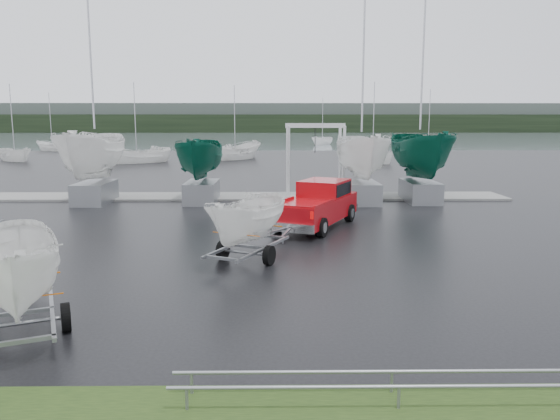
{
  "coord_description": "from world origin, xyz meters",
  "views": [
    {
      "loc": [
        2.11,
        -17.39,
        4.32
      ],
      "look_at": [
        2.34,
        1.41,
        1.2
      ],
      "focal_mm": 35.0,
      "sensor_mm": 36.0,
      "label": 1
    }
  ],
  "objects_px": {
    "boat_hoist": "(315,150)",
    "pickup_truck": "(319,203)",
    "trailer_hitched": "(248,181)",
    "trailer_parked": "(14,204)"
  },
  "relations": [
    {
      "from": "trailer_hitched",
      "to": "boat_hoist",
      "type": "bearing_deg",
      "value": 102.48
    },
    {
      "from": "pickup_truck",
      "to": "trailer_hitched",
      "type": "height_order",
      "value": "trailer_hitched"
    },
    {
      "from": "pickup_truck",
      "to": "boat_hoist",
      "type": "relative_size",
      "value": 1.4
    },
    {
      "from": "pickup_truck",
      "to": "trailer_hitched",
      "type": "xyz_separation_m",
      "value": [
        -2.63,
        -5.64,
        1.54
      ]
    },
    {
      "from": "boat_hoist",
      "to": "pickup_truck",
      "type": "bearing_deg",
      "value": -93.22
    },
    {
      "from": "trailer_hitched",
      "to": "boat_hoist",
      "type": "relative_size",
      "value": 1.11
    },
    {
      "from": "trailer_parked",
      "to": "boat_hoist",
      "type": "relative_size",
      "value": 1.2
    },
    {
      "from": "pickup_truck",
      "to": "boat_hoist",
      "type": "distance_m",
      "value": 8.51
    },
    {
      "from": "trailer_hitched",
      "to": "boat_hoist",
      "type": "height_order",
      "value": "trailer_hitched"
    },
    {
      "from": "trailer_hitched",
      "to": "trailer_parked",
      "type": "bearing_deg",
      "value": -101.89
    }
  ]
}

